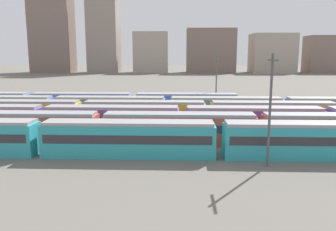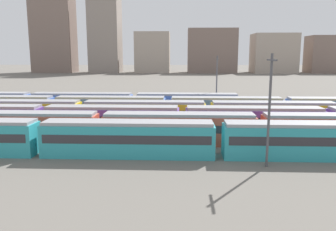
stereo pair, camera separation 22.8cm
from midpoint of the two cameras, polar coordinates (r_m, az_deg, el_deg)
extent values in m
cube|color=teal|center=(36.42, -6.42, -4.08)|extent=(18.00, 3.00, 3.40)
cube|color=#2D2D33|center=(36.32, -6.43, -3.46)|extent=(17.20, 3.06, 0.90)
cube|color=#939399|center=(36.01, -6.48, -1.19)|extent=(17.60, 2.70, 0.35)
cube|color=teal|center=(38.38, 22.78, -4.09)|extent=(18.00, 3.00, 3.40)
cube|color=#2D2D33|center=(38.29, 22.82, -3.49)|extent=(17.20, 3.06, 0.90)
cube|color=#939399|center=(37.99, 22.97, -1.34)|extent=(17.60, 2.70, 0.35)
cube|color=#BC4C38|center=(45.32, -22.68, -1.99)|extent=(18.00, 3.00, 3.40)
cube|color=#2D2D33|center=(45.24, -22.71, -1.49)|extent=(17.20, 3.06, 0.90)
cube|color=#939399|center=(44.99, -22.84, 0.34)|extent=(17.60, 2.70, 0.35)
cube|color=#BC4C38|center=(41.05, 1.98, -2.40)|extent=(18.00, 3.00, 3.40)
cube|color=#2D2D33|center=(40.97, 1.99, -1.84)|extent=(17.20, 3.06, 0.90)
cube|color=#939399|center=(40.69, 2.00, 0.18)|extent=(17.60, 2.70, 0.35)
cube|color=#6B429E|center=(47.08, -9.05, -0.90)|extent=(18.00, 3.00, 3.40)
cube|color=#2D2D33|center=(47.01, -9.06, -0.41)|extent=(17.20, 3.06, 0.90)
cube|color=#939399|center=(46.76, -9.11, 1.36)|extent=(17.60, 2.70, 0.35)
cube|color=#6B429E|center=(47.12, 14.10, -1.07)|extent=(18.00, 3.00, 3.40)
cube|color=#2D2D33|center=(47.04, 14.12, -0.58)|extent=(17.20, 3.06, 0.90)
cube|color=#939399|center=(46.80, 14.20, 1.18)|extent=(17.60, 2.70, 0.35)
cube|color=yellow|center=(56.78, -23.06, 0.29)|extent=(18.00, 3.00, 3.40)
cube|color=#2D2D33|center=(56.71, -23.09, 0.70)|extent=(17.20, 3.06, 0.90)
cube|color=#939399|center=(56.51, -23.19, 2.17)|extent=(17.60, 2.70, 0.35)
cube|color=yellow|center=(51.55, -3.73, 0.17)|extent=(18.00, 3.00, 3.40)
cube|color=#2D2D33|center=(51.48, -3.74, 0.61)|extent=(17.20, 3.06, 0.90)
cube|color=#939399|center=(51.26, -3.75, 2.23)|extent=(17.60, 2.70, 0.35)
cube|color=yellow|center=(52.97, 17.05, 0.01)|extent=(18.00, 3.00, 3.40)
cube|color=#2D2D33|center=(52.90, 17.07, 0.44)|extent=(17.20, 3.06, 0.90)
cube|color=#939399|center=(52.69, 17.15, 2.01)|extent=(17.60, 2.70, 0.35)
cube|color=#4C70BC|center=(57.59, -9.33, 1.10)|extent=(18.00, 3.00, 3.40)
cube|color=#2D2D33|center=(57.53, -9.35, 1.51)|extent=(17.20, 3.06, 0.90)
cube|color=#939399|center=(57.33, -9.39, 2.96)|extent=(17.60, 2.70, 0.35)
cube|color=#4C70BC|center=(56.83, 9.67, 0.98)|extent=(18.00, 3.00, 3.40)
cube|color=#2D2D33|center=(56.77, 9.68, 1.38)|extent=(17.20, 3.06, 0.90)
cube|color=#939399|center=(56.57, 9.72, 2.85)|extent=(17.60, 2.70, 0.35)
cube|color=#4C70BC|center=(64.11, -13.91, 1.85)|extent=(18.00, 3.00, 3.40)
cube|color=#2D2D33|center=(64.05, -13.92, 2.21)|extent=(17.20, 3.06, 0.90)
cube|color=#939399|center=(63.88, -13.98, 3.52)|extent=(17.60, 2.70, 0.35)
cube|color=#4C70BC|center=(61.53, 3.25, 1.80)|extent=(18.00, 3.00, 3.40)
cube|color=#2D2D33|center=(61.47, 3.25, 2.17)|extent=(17.20, 3.06, 0.90)
cube|color=#939399|center=(61.28, 3.27, 3.53)|extent=(17.60, 2.70, 0.35)
cylinder|color=#4C4C51|center=(64.27, 8.17, 5.19)|extent=(0.24, 0.24, 10.36)
cube|color=#47474C|center=(64.04, 8.27, 9.28)|extent=(0.16, 3.20, 0.16)
cylinder|color=#4C4C51|center=(33.37, 16.62, 0.64)|extent=(0.24, 0.24, 10.68)
cube|color=#47474C|center=(32.96, 17.04, 8.79)|extent=(0.16, 3.20, 0.16)
cube|color=#7A665B|center=(216.90, -18.45, 13.75)|extent=(23.39, 14.90, 52.35)
cube|color=gray|center=(208.26, -10.37, 14.14)|extent=(17.07, 17.00, 51.46)
cube|color=#A89989|center=(203.51, -2.51, 10.39)|extent=(19.66, 17.16, 23.11)
cube|color=#7A665B|center=(203.45, 7.30, 10.58)|extent=(27.66, 17.19, 24.92)
cube|color=#A89989|center=(209.32, 17.11, 9.82)|extent=(23.95, 19.67, 22.11)
cube|color=#7A665B|center=(218.76, 24.85, 9.18)|extent=(21.31, 15.75, 20.94)
camera|label=1|loc=(0.11, -89.87, 0.02)|focal=36.77mm
camera|label=2|loc=(0.11, 90.13, -0.02)|focal=36.77mm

